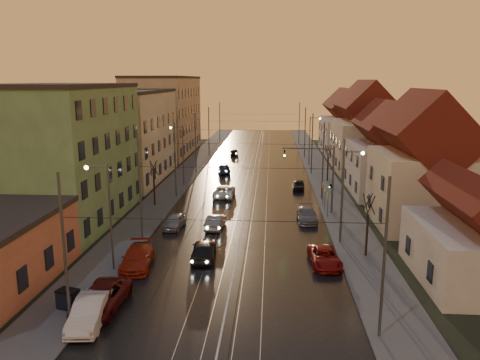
% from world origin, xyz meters
% --- Properties ---
extents(ground, '(160.00, 160.00, 0.00)m').
position_xyz_m(ground, '(0.00, 0.00, 0.00)').
color(ground, black).
rests_on(ground, ground).
extents(road, '(16.00, 120.00, 0.04)m').
position_xyz_m(road, '(0.00, 40.00, 0.02)').
color(road, black).
rests_on(road, ground).
extents(sidewalk_left, '(4.00, 120.00, 0.15)m').
position_xyz_m(sidewalk_left, '(-10.00, 40.00, 0.07)').
color(sidewalk_left, '#4C4C4C').
rests_on(sidewalk_left, ground).
extents(sidewalk_right, '(4.00, 120.00, 0.15)m').
position_xyz_m(sidewalk_right, '(10.00, 40.00, 0.07)').
color(sidewalk_right, '#4C4C4C').
rests_on(sidewalk_right, ground).
extents(tram_rail_0, '(0.06, 120.00, 0.03)m').
position_xyz_m(tram_rail_0, '(-2.20, 40.00, 0.06)').
color(tram_rail_0, gray).
rests_on(tram_rail_0, road).
extents(tram_rail_1, '(0.06, 120.00, 0.03)m').
position_xyz_m(tram_rail_1, '(-0.77, 40.00, 0.06)').
color(tram_rail_1, gray).
rests_on(tram_rail_1, road).
extents(tram_rail_2, '(0.06, 120.00, 0.03)m').
position_xyz_m(tram_rail_2, '(0.77, 40.00, 0.06)').
color(tram_rail_2, gray).
rests_on(tram_rail_2, road).
extents(tram_rail_3, '(0.06, 120.00, 0.03)m').
position_xyz_m(tram_rail_3, '(2.20, 40.00, 0.06)').
color(tram_rail_3, gray).
rests_on(tram_rail_3, road).
extents(apartment_left_1, '(10.00, 18.00, 13.00)m').
position_xyz_m(apartment_left_1, '(-17.50, 14.00, 6.50)').
color(apartment_left_1, '#597E50').
rests_on(apartment_left_1, ground).
extents(apartment_left_2, '(10.00, 20.00, 12.00)m').
position_xyz_m(apartment_left_2, '(-17.50, 34.00, 6.00)').
color(apartment_left_2, '#B9AC8F').
rests_on(apartment_left_2, ground).
extents(apartment_left_3, '(10.00, 24.00, 14.00)m').
position_xyz_m(apartment_left_3, '(-17.50, 58.00, 7.00)').
color(apartment_left_3, tan).
rests_on(apartment_left_3, ground).
extents(house_right_0, '(8.16, 10.20, 5.80)m').
position_xyz_m(house_right_0, '(17.00, 2.00, 2.92)').
color(house_right_0, beige).
rests_on(house_right_0, ground).
extents(house_right_1, '(8.67, 10.20, 10.80)m').
position_xyz_m(house_right_1, '(17.00, 15.00, 5.45)').
color(house_right_1, beige).
rests_on(house_right_1, ground).
extents(house_right_2, '(9.18, 12.24, 9.20)m').
position_xyz_m(house_right_2, '(17.00, 28.00, 4.64)').
color(house_right_2, beige).
rests_on(house_right_2, ground).
extents(house_right_3, '(9.18, 14.28, 11.50)m').
position_xyz_m(house_right_3, '(17.00, 43.00, 5.80)').
color(house_right_3, beige).
rests_on(house_right_3, ground).
extents(house_right_4, '(9.18, 16.32, 10.00)m').
position_xyz_m(house_right_4, '(17.00, 61.00, 5.05)').
color(house_right_4, beige).
rests_on(house_right_4, ground).
extents(catenary_pole_l_0, '(0.16, 0.16, 9.00)m').
position_xyz_m(catenary_pole_l_0, '(-8.60, -6.00, 4.50)').
color(catenary_pole_l_0, '#595B60').
rests_on(catenary_pole_l_0, ground).
extents(catenary_pole_r_0, '(0.16, 0.16, 9.00)m').
position_xyz_m(catenary_pole_r_0, '(8.60, -6.00, 4.50)').
color(catenary_pole_r_0, '#595B60').
rests_on(catenary_pole_r_0, ground).
extents(catenary_pole_l_1, '(0.16, 0.16, 9.00)m').
position_xyz_m(catenary_pole_l_1, '(-8.60, 9.00, 4.50)').
color(catenary_pole_l_1, '#595B60').
rests_on(catenary_pole_l_1, ground).
extents(catenary_pole_r_1, '(0.16, 0.16, 9.00)m').
position_xyz_m(catenary_pole_r_1, '(8.60, 9.00, 4.50)').
color(catenary_pole_r_1, '#595B60').
rests_on(catenary_pole_r_1, ground).
extents(catenary_pole_l_2, '(0.16, 0.16, 9.00)m').
position_xyz_m(catenary_pole_l_2, '(-8.60, 24.00, 4.50)').
color(catenary_pole_l_2, '#595B60').
rests_on(catenary_pole_l_2, ground).
extents(catenary_pole_r_2, '(0.16, 0.16, 9.00)m').
position_xyz_m(catenary_pole_r_2, '(8.60, 24.00, 4.50)').
color(catenary_pole_r_2, '#595B60').
rests_on(catenary_pole_r_2, ground).
extents(catenary_pole_l_3, '(0.16, 0.16, 9.00)m').
position_xyz_m(catenary_pole_l_3, '(-8.60, 39.00, 4.50)').
color(catenary_pole_l_3, '#595B60').
rests_on(catenary_pole_l_3, ground).
extents(catenary_pole_r_3, '(0.16, 0.16, 9.00)m').
position_xyz_m(catenary_pole_r_3, '(8.60, 39.00, 4.50)').
color(catenary_pole_r_3, '#595B60').
rests_on(catenary_pole_r_3, ground).
extents(catenary_pole_l_4, '(0.16, 0.16, 9.00)m').
position_xyz_m(catenary_pole_l_4, '(-8.60, 54.00, 4.50)').
color(catenary_pole_l_4, '#595B60').
rests_on(catenary_pole_l_4, ground).
extents(catenary_pole_r_4, '(0.16, 0.16, 9.00)m').
position_xyz_m(catenary_pole_r_4, '(8.60, 54.00, 4.50)').
color(catenary_pole_r_4, '#595B60').
rests_on(catenary_pole_r_4, ground).
extents(catenary_pole_l_5, '(0.16, 0.16, 9.00)m').
position_xyz_m(catenary_pole_l_5, '(-8.60, 72.00, 4.50)').
color(catenary_pole_l_5, '#595B60').
rests_on(catenary_pole_l_5, ground).
extents(catenary_pole_r_5, '(0.16, 0.16, 9.00)m').
position_xyz_m(catenary_pole_r_5, '(8.60, 72.00, 4.50)').
color(catenary_pole_r_5, '#595B60').
rests_on(catenary_pole_r_5, ground).
extents(street_lamp_0, '(1.75, 0.32, 8.00)m').
position_xyz_m(street_lamp_0, '(-9.10, 2.00, 4.89)').
color(street_lamp_0, '#595B60').
rests_on(street_lamp_0, ground).
extents(street_lamp_1, '(1.75, 0.32, 8.00)m').
position_xyz_m(street_lamp_1, '(9.10, 10.00, 4.89)').
color(street_lamp_1, '#595B60').
rests_on(street_lamp_1, ground).
extents(street_lamp_2, '(1.75, 0.32, 8.00)m').
position_xyz_m(street_lamp_2, '(-9.10, 30.00, 4.89)').
color(street_lamp_2, '#595B60').
rests_on(street_lamp_2, ground).
extents(street_lamp_3, '(1.75, 0.32, 8.00)m').
position_xyz_m(street_lamp_3, '(9.10, 46.00, 4.89)').
color(street_lamp_3, '#595B60').
rests_on(street_lamp_3, ground).
extents(traffic_light_mast, '(5.30, 0.32, 7.20)m').
position_xyz_m(traffic_light_mast, '(7.99, 18.00, 4.60)').
color(traffic_light_mast, '#595B60').
rests_on(traffic_light_mast, ground).
extents(bare_tree_0, '(1.09, 1.09, 5.11)m').
position_xyz_m(bare_tree_0, '(-10.20, 20.00, 2.49)').
color(bare_tree_0, black).
rests_on(bare_tree_0, ground).
extents(bare_tree_1, '(1.09, 1.09, 5.11)m').
position_xyz_m(bare_tree_1, '(10.20, 6.00, 2.49)').
color(bare_tree_1, black).
rests_on(bare_tree_1, ground).
extents(bare_tree_2, '(1.09, 1.09, 5.11)m').
position_xyz_m(bare_tree_2, '(10.40, 34.00, 2.49)').
color(bare_tree_2, black).
rests_on(bare_tree_2, ground).
extents(driving_car_0, '(2.17, 4.69, 1.56)m').
position_xyz_m(driving_car_0, '(-2.52, 4.71, 0.78)').
color(driving_car_0, black).
rests_on(driving_car_0, ground).
extents(driving_car_1, '(1.74, 4.11, 1.32)m').
position_xyz_m(driving_car_1, '(-2.51, 12.47, 0.66)').
color(driving_car_1, gray).
rests_on(driving_car_1, ground).
extents(driving_car_2, '(2.42, 5.03, 1.38)m').
position_xyz_m(driving_car_2, '(-2.90, 24.69, 0.69)').
color(driving_car_2, silver).
rests_on(driving_car_2, ground).
extents(driving_car_3, '(2.41, 4.69, 1.30)m').
position_xyz_m(driving_car_3, '(-4.41, 39.34, 0.65)').
color(driving_car_3, '#19234D').
rests_on(driving_car_3, ground).
extents(driving_car_4, '(1.80, 3.80, 1.25)m').
position_xyz_m(driving_car_4, '(-4.21, 55.92, 0.63)').
color(driving_car_4, black).
rests_on(driving_car_4, ground).
extents(parked_left_0, '(2.10, 4.84, 1.55)m').
position_xyz_m(parked_left_0, '(-7.60, -5.58, 0.77)').
color(parked_left_0, silver).
rests_on(parked_left_0, ground).
extents(parked_left_1, '(2.69, 5.41, 1.47)m').
position_xyz_m(parked_left_1, '(-7.60, -3.82, 0.74)').
color(parked_left_1, '#500D0F').
rests_on(parked_left_1, ground).
extents(parked_left_2, '(2.62, 5.30, 1.48)m').
position_xyz_m(parked_left_2, '(-7.27, 2.85, 0.74)').
color(parked_left_2, '#A62510').
rests_on(parked_left_2, ground).
extents(parked_left_3, '(1.95, 3.96, 1.30)m').
position_xyz_m(parked_left_3, '(-6.38, 12.32, 0.65)').
color(parked_left_3, '#97989C').
rests_on(parked_left_3, ground).
extents(parked_right_0, '(2.43, 4.75, 1.28)m').
position_xyz_m(parked_right_0, '(6.76, 4.13, 0.64)').
color(parked_right_0, maroon).
rests_on(parked_right_0, ground).
extents(parked_right_1, '(2.00, 4.58, 1.31)m').
position_xyz_m(parked_right_1, '(6.27, 15.34, 0.65)').
color(parked_right_1, gray).
rests_on(parked_right_1, ground).
extents(parked_right_2, '(1.71, 3.67, 1.22)m').
position_xyz_m(parked_right_2, '(6.20, 28.95, 0.61)').
color(parked_right_2, black).
rests_on(parked_right_2, ground).
extents(dumpster, '(1.38, 1.11, 1.10)m').
position_xyz_m(dumpster, '(-9.55, -4.06, 0.70)').
color(dumpster, black).
rests_on(dumpster, sidewalk_left).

